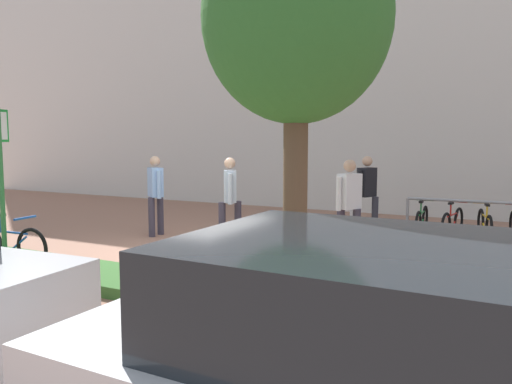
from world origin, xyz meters
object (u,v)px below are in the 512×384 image
Objects in this scene: tree_sidewalk at (297,22)px; bike_at_sign at (9,244)px; person_shirt_white at (349,201)px; bollard_steel at (354,219)px; bike_rack_cluster at (501,225)px; person_shirt_blue at (230,195)px; parking_sign_post at (0,164)px; person_suited_dark at (367,190)px; person_casual_tan at (156,190)px.

bike_at_sign is at bearing 178.75° from tree_sidewalk.
bike_at_sign is at bearing -146.64° from person_shirt_white.
bike_rack_cluster is at bearing 24.07° from bollard_steel.
person_shirt_white is 2.38m from person_shirt_blue.
parking_sign_post reaches higher than person_shirt_blue.
person_suited_dark is at bearing 48.60° from bike_at_sign.
bollard_steel is at bearing 45.12° from bike_at_sign.
person_suited_dark is (-0.53, 5.32, -2.38)m from tree_sidewalk.
bollard_steel is at bearing -155.93° from bike_rack_cluster.
person_shirt_blue and person_casual_tan have the same top height.
bike_at_sign is at bearing -131.40° from person_suited_dark.
person_suited_dark is (-2.63, -0.53, 0.64)m from bike_rack_cluster.
bike_at_sign is 1.87× the size of bollard_steel.
person_shirt_white is at bearing 33.36° from bike_at_sign.
bike_rack_cluster is 4.18× the size of bollard_steel.
parking_sign_post is 3.36m from person_casual_tan.
parking_sign_post is 9.38m from bike_rack_cluster.
tree_sidewalk is at bearing -49.85° from person_shirt_blue.
person_suited_dark is 1.00× the size of person_shirt_white.
bike_rack_cluster is at bearing 38.48° from bike_at_sign.
tree_sidewalk is at bearing -35.50° from person_casual_tan.
person_shirt_white is (-0.32, 3.28, -2.38)m from tree_sidewalk.
bollard_steel is 0.87m from person_suited_dark.
bike_rack_cluster is at bearing 11.43° from person_suited_dark.
person_shirt_white reaches higher than bike_rack_cluster.
tree_sidewalk reaches higher than person_shirt_white.
person_shirt_white is (0.21, -2.05, 0.00)m from person_suited_dark.
parking_sign_post reaches higher than person_suited_dark.
person_shirt_blue is at bearing -177.94° from person_shirt_white.
bike_at_sign is 0.98× the size of person_shirt_blue.
bollard_steel is (4.50, 4.63, -1.22)m from parking_sign_post.
person_suited_dark reaches higher than bollard_steel.
bollard_steel is 4.23m from person_casual_tan.
bollard_steel is at bearing 102.20° from person_shirt_white.
tree_sidewalk is 6.10m from person_casual_tan.
bollard_steel is (-0.61, 4.64, -2.91)m from tree_sidewalk.
tree_sidewalk is 2.66× the size of person_shirt_white.
tree_sidewalk is at bearing -109.72° from bike_rack_cluster.
parking_sign_post reaches higher than person_casual_tan.
bike_at_sign is 0.98× the size of person_casual_tan.
parking_sign_post is at bearing -145.80° from person_shirt_white.
person_shirt_blue is (-2.69, 3.19, -2.38)m from tree_sidewalk.
person_shirt_blue is at bearing 52.65° from parking_sign_post.
person_casual_tan reaches higher than bollard_steel.
person_casual_tan is at bearing -158.73° from bike_rack_cluster.
bike_rack_cluster is 3.59m from person_shirt_white.
bollard_steel is 2.59m from person_shirt_blue.
tree_sidewalk reaches higher than bike_rack_cluster.
person_casual_tan is (-1.88, 0.07, 0.00)m from person_shirt_blue.
tree_sidewalk is at bearing -0.19° from parking_sign_post.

